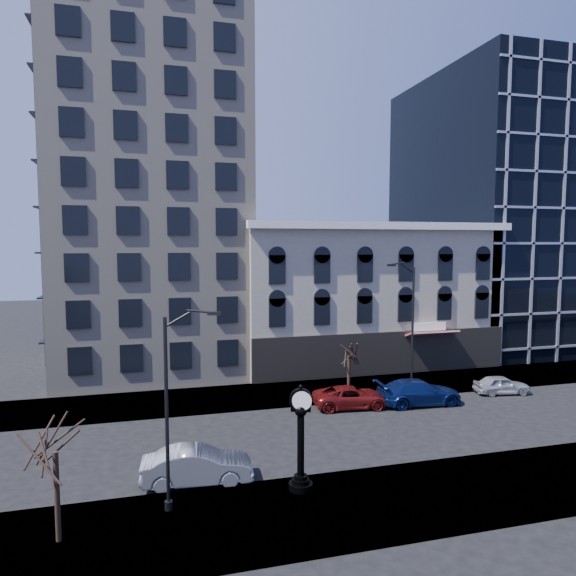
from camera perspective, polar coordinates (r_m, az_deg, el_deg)
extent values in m
plane|color=black|center=(29.55, -1.81, -16.41)|extent=(160.00, 160.00, 0.00)
cube|color=gray|center=(36.94, -4.71, -11.91)|extent=(160.00, 6.00, 0.12)
cube|color=gray|center=(22.52, 3.26, -23.42)|extent=(160.00, 6.00, 0.12)
cube|color=#C3B59D|center=(46.54, -14.96, 14.97)|extent=(15.00, 15.00, 38.00)
cube|color=#AFA590|center=(46.78, 8.06, -0.95)|extent=(22.00, 10.00, 12.00)
cube|color=white|center=(41.82, 10.97, 6.83)|extent=(22.60, 0.80, 0.60)
cube|color=black|center=(42.88, 10.65, -7.21)|extent=(22.00, 0.30, 3.60)
cube|color=maroon|center=(43.97, 15.72, -4.88)|extent=(4.50, 1.18, 0.55)
cube|color=black|center=(61.31, 23.85, 7.55)|extent=(20.00, 20.00, 28.00)
cylinder|color=black|center=(23.88, 1.41, -21.13)|extent=(1.05, 1.05, 0.29)
cylinder|color=black|center=(23.77, 1.42, -20.61)|extent=(0.77, 0.77, 0.19)
cylinder|color=black|center=(23.70, 1.42, -20.23)|extent=(0.57, 0.57, 0.15)
cylinder|color=black|center=(23.12, 1.42, -16.97)|extent=(0.31, 0.31, 2.77)
sphere|color=black|center=(22.61, 1.43, -13.48)|extent=(0.54, 0.54, 0.54)
cube|color=black|center=(22.58, 1.43, -13.25)|extent=(0.88, 0.48, 0.24)
cylinder|color=black|center=(22.46, 1.44, -12.32)|extent=(1.04, 0.62, 0.99)
cylinder|color=white|center=(22.31, 1.56, -12.44)|extent=(0.80, 0.30, 0.84)
cylinder|color=white|center=(22.61, 1.32, -12.21)|extent=(0.80, 0.30, 0.84)
sphere|color=black|center=(22.30, 1.44, -10.91)|extent=(0.19, 0.19, 0.19)
cylinder|color=black|center=(21.37, -13.32, -13.57)|extent=(0.15, 0.15, 7.80)
cylinder|color=black|center=(22.82, -13.12, -22.46)|extent=(0.33, 0.33, 0.36)
cube|color=black|center=(20.18, -8.75, -2.81)|extent=(0.53, 0.31, 0.13)
cylinder|color=black|center=(37.94, 13.67, -4.51)|extent=(0.17, 0.17, 9.00)
cylinder|color=black|center=(38.86, 13.54, -10.77)|extent=(0.38, 0.38, 0.42)
cube|color=black|center=(36.31, 11.30, 2.50)|extent=(0.60, 0.31, 0.15)
cylinder|color=#332219|center=(21.36, -24.27, -20.38)|extent=(0.19, 0.19, 3.30)
cylinder|color=#332219|center=(37.53, 6.76, -9.48)|extent=(0.23, 0.23, 2.62)
imported|color=#A5A8AD|center=(24.71, -10.05, -18.86)|extent=(5.06, 2.10, 1.63)
imported|color=maroon|center=(34.74, 7.04, -11.93)|extent=(5.26, 2.85, 1.40)
imported|color=#0C194C|center=(36.14, 14.31, -11.14)|extent=(5.88, 2.61, 1.68)
imported|color=#A5A8AD|center=(40.48, 22.64, -9.89)|extent=(4.07, 2.14, 1.32)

